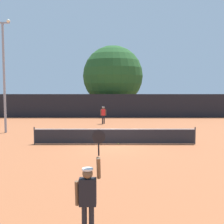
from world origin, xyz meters
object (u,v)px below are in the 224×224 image
object	(u,v)px
player_serving	(89,193)
tennis_ball	(119,144)
light_pole	(5,69)
parked_car_near	(58,107)
player_receiving	(104,113)
parked_car_far	(131,107)
parked_car_mid	(92,107)
large_tree	(113,76)

from	to	relation	value
player_serving	tennis_ball	size ratio (longest dim) A/B	36.99
light_pole	parked_car_near	distance (m)	19.58
player_serving	tennis_ball	bearing A→B (deg)	85.23
player_receiving	parked_car_far	distance (m)	13.69
player_receiving	tennis_ball	distance (m)	10.39
parked_car_near	parked_car_mid	size ratio (longest dim) A/B	0.99
tennis_ball	parked_car_near	bearing A→B (deg)	109.51
tennis_ball	player_serving	bearing A→B (deg)	-94.77
parked_car_near	parked_car_far	world-z (taller)	same
large_tree	parked_car_mid	bearing A→B (deg)	148.76
player_serving	large_tree	bearing A→B (deg)	88.87
player_serving	parked_car_far	xyz separation A→B (m)	(3.15, 34.54, -0.33)
parked_car_far	player_serving	bearing A→B (deg)	-86.70
player_serving	parked_car_mid	world-z (taller)	player_serving
parked_car_mid	player_serving	bearing A→B (deg)	-93.53
player_receiving	parked_car_near	size ratio (longest dim) A/B	0.38
player_receiving	tennis_ball	size ratio (longest dim) A/B	24.64
player_serving	light_pole	distance (m)	17.94
tennis_ball	large_tree	bearing A→B (deg)	90.72
player_receiving	light_pole	xyz separation A→B (m)	(-7.50, -5.62, 3.90)
parked_car_far	parked_car_near	bearing A→B (deg)	-172.94
player_receiving	tennis_ball	xyz separation A→B (m)	(1.25, -10.27, -0.99)
large_tree	parked_car_mid	distance (m)	5.75
player_receiving	large_tree	bearing A→B (deg)	-94.85
parked_car_mid	parked_car_far	world-z (taller)	same
parked_car_mid	parked_car_near	bearing A→B (deg)	171.02
tennis_ball	parked_car_far	distance (m)	23.62
tennis_ball	parked_car_far	xyz separation A→B (m)	(2.23, 23.50, 0.74)
tennis_ball	parked_car_near	distance (m)	25.23
light_pole	player_receiving	bearing A→B (deg)	36.87
light_pole	player_serving	bearing A→B (deg)	-63.49
parked_car_mid	parked_car_far	size ratio (longest dim) A/B	1.00
player_serving	large_tree	xyz separation A→B (m)	(0.65, 32.80, 4.12)
player_receiving	parked_car_mid	xyz separation A→B (m)	(-2.13, 13.39, -0.25)
large_tree	parked_car_far	size ratio (longest dim) A/B	2.11
player_receiving	parked_car_near	xyz separation A→B (m)	(-7.18, 13.51, -0.25)
tennis_ball	parked_car_mid	distance (m)	23.90
player_serving	parked_car_far	world-z (taller)	player_serving
player_receiving	parked_car_near	distance (m)	15.30
tennis_ball	parked_car_far	world-z (taller)	parked_car_far
parked_car_near	parked_car_mid	distance (m)	5.04
player_serving	player_receiving	xyz separation A→B (m)	(-0.33, 21.30, -0.08)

